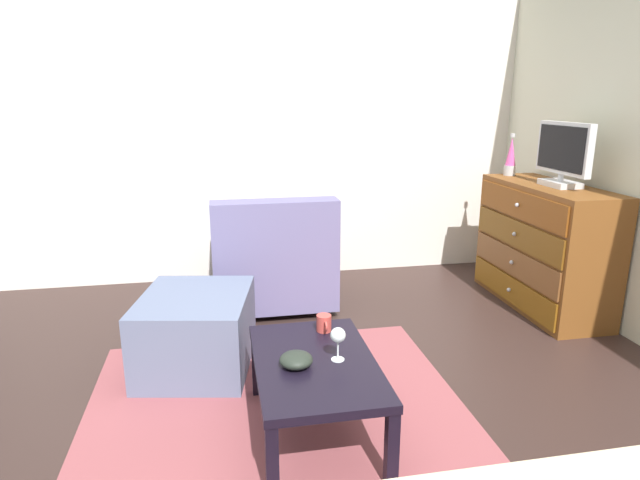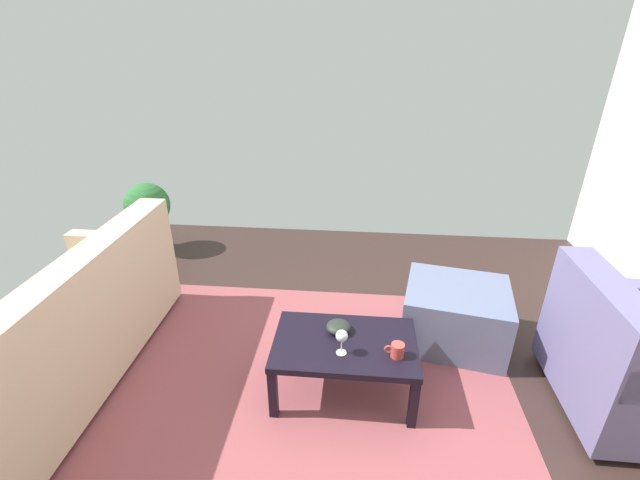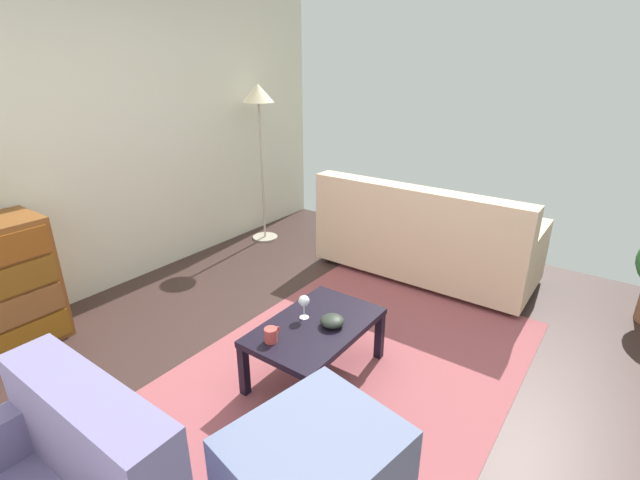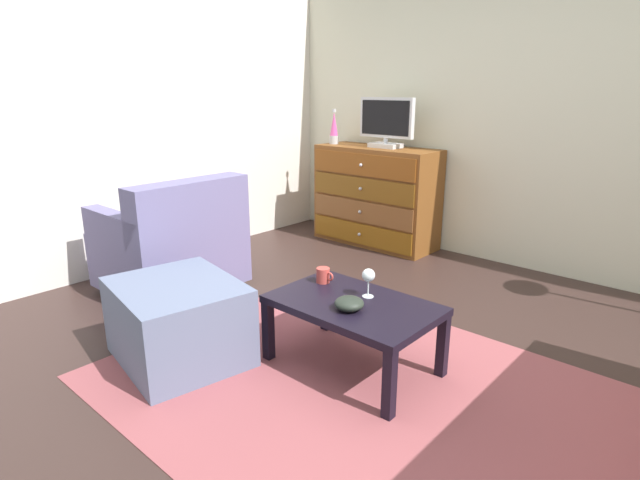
# 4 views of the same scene
# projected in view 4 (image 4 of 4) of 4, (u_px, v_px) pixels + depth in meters

# --- Properties ---
(ground_plane) EXTENTS (5.33, 4.89, 0.05)m
(ground_plane) POSITION_uv_depth(u_px,v_px,m) (361.00, 369.00, 2.75)
(ground_plane) COLOR #33231F
(wall_accent_rear) EXTENTS (5.33, 0.12, 2.53)m
(wall_accent_rear) POSITION_uv_depth(u_px,v_px,m) (537.00, 111.00, 3.96)
(wall_accent_rear) COLOR beige
(wall_accent_rear) RESTS_ON ground_plane
(wall_plain_left) EXTENTS (0.12, 4.89, 2.53)m
(wall_plain_left) POSITION_uv_depth(u_px,v_px,m) (116.00, 111.00, 3.93)
(wall_plain_left) COLOR silver
(wall_plain_left) RESTS_ON ground_plane
(area_rug) EXTENTS (2.60, 1.90, 0.01)m
(area_rug) POSITION_uv_depth(u_px,v_px,m) (368.00, 394.00, 2.48)
(area_rug) COLOR #8E464B
(area_rug) RESTS_ON ground_plane
(dresser) EXTENTS (1.17, 0.49, 0.92)m
(dresser) POSITION_uv_depth(u_px,v_px,m) (376.00, 196.00, 4.79)
(dresser) COLOR brown
(dresser) RESTS_ON ground_plane
(tv) EXTENTS (0.55, 0.18, 0.44)m
(tv) POSITION_uv_depth(u_px,v_px,m) (386.00, 122.00, 4.56)
(tv) COLOR silver
(tv) RESTS_ON dresser
(lava_lamp) EXTENTS (0.09, 0.09, 0.33)m
(lava_lamp) POSITION_uv_depth(u_px,v_px,m) (334.00, 129.00, 4.90)
(lava_lamp) COLOR #B7B7BC
(lava_lamp) RESTS_ON dresser
(coffee_table) EXTENTS (0.85, 0.54, 0.38)m
(coffee_table) POSITION_uv_depth(u_px,v_px,m) (353.00, 310.00, 2.64)
(coffee_table) COLOR black
(coffee_table) RESTS_ON ground_plane
(wine_glass) EXTENTS (0.07, 0.07, 0.16)m
(wine_glass) POSITION_uv_depth(u_px,v_px,m) (368.00, 276.00, 2.65)
(wine_glass) COLOR silver
(wine_glass) RESTS_ON coffee_table
(mug) EXTENTS (0.11, 0.08, 0.08)m
(mug) POSITION_uv_depth(u_px,v_px,m) (323.00, 275.00, 2.87)
(mug) COLOR #BC413B
(mug) RESTS_ON coffee_table
(bowl_decorative) EXTENTS (0.15, 0.15, 0.07)m
(bowl_decorative) POSITION_uv_depth(u_px,v_px,m) (349.00, 303.00, 2.52)
(bowl_decorative) COLOR #232B23
(bowl_decorative) RESTS_ON coffee_table
(armchair) EXTENTS (0.80, 0.87, 0.85)m
(armchair) POSITION_uv_depth(u_px,v_px,m) (173.00, 245.00, 3.67)
(armchair) COLOR #332319
(armchair) RESTS_ON ground_plane
(ottoman) EXTENTS (0.80, 0.72, 0.44)m
(ottoman) POSITION_uv_depth(u_px,v_px,m) (179.00, 322.00, 2.76)
(ottoman) COLOR slate
(ottoman) RESTS_ON ground_plane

